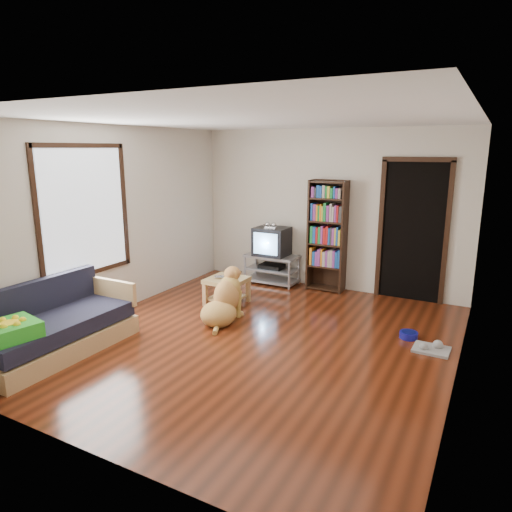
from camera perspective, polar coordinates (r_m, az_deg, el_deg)
The scene contains 18 objects.
ground at distance 5.69m, azimuth 0.02°, elevation -10.35°, with size 5.00×5.00×0.00m, color #5C220F.
ceiling at distance 5.23m, azimuth 0.02°, elevation 16.77°, with size 5.00×5.00×0.00m, color white.
wall_back at distance 7.58m, azimuth 9.03°, elevation 5.67°, with size 4.50×4.50×0.00m, color beige.
wall_front at distance 3.38m, azimuth -20.47°, elevation -4.48°, with size 4.50×4.50×0.00m, color beige.
wall_left at distance 6.66m, azimuth -17.36°, elevation 4.19°, with size 5.00×5.00×0.00m, color beige.
wall_right at distance 4.71m, azimuth 24.94°, elevation -0.02°, with size 5.00×5.00×0.00m, color beige.
green_cushion at distance 5.27m, azimuth -28.32°, elevation -8.15°, with size 0.48×0.48×0.16m, color green.
laptop at distance 6.79m, azimuth -3.82°, elevation -2.73°, with size 0.34×0.22×0.03m, color silver.
dog_bowl at distance 6.01m, azimuth 18.54°, elevation -9.34°, with size 0.22×0.22×0.08m, color navy.
grey_rag at distance 5.76m, azimuth 21.06°, elevation -10.85°, with size 0.40×0.32×0.03m, color #969696.
window at distance 6.28m, azimuth -20.62°, elevation 5.28°, with size 0.03×1.46×1.70m.
doorway at distance 7.26m, azimuth 19.03°, elevation 3.33°, with size 1.03×0.05×2.19m.
tv_stand at distance 7.89m, azimuth 1.97°, elevation -1.50°, with size 0.90×0.45×0.50m.
crt_tv at distance 7.80m, azimuth 2.07°, elevation 1.90°, with size 0.55×0.52×0.58m.
bookshelf at distance 7.46m, azimuth 8.91°, elevation 3.23°, with size 0.60×0.30×1.80m.
sofa at distance 5.77m, azimuth -23.80°, elevation -8.43°, with size 0.80×1.80×0.80m.
coffee_table at distance 6.85m, azimuth -3.67°, elevation -3.74°, with size 0.55×0.55×0.40m.
dog at distance 6.17m, azimuth -4.00°, elevation -5.73°, with size 0.50×0.92×0.75m.
Camera 1 is at (2.46, -4.60, 2.28)m, focal length 32.00 mm.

